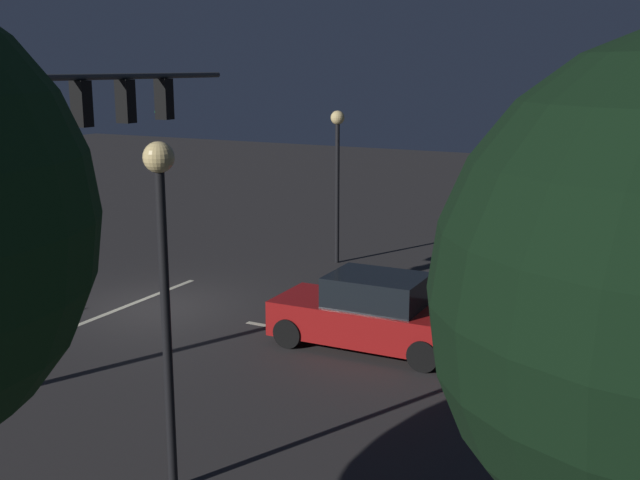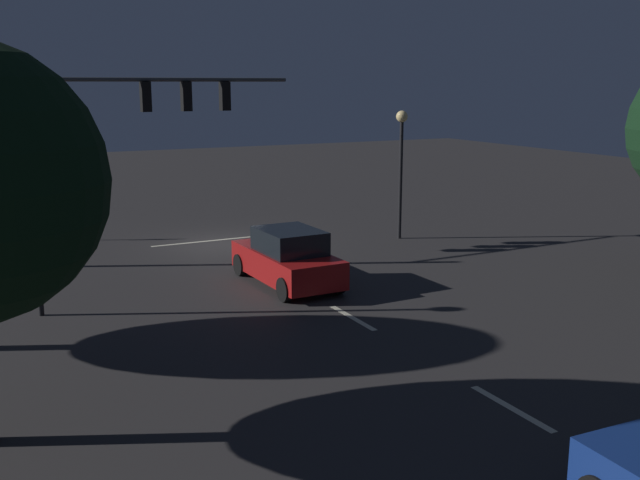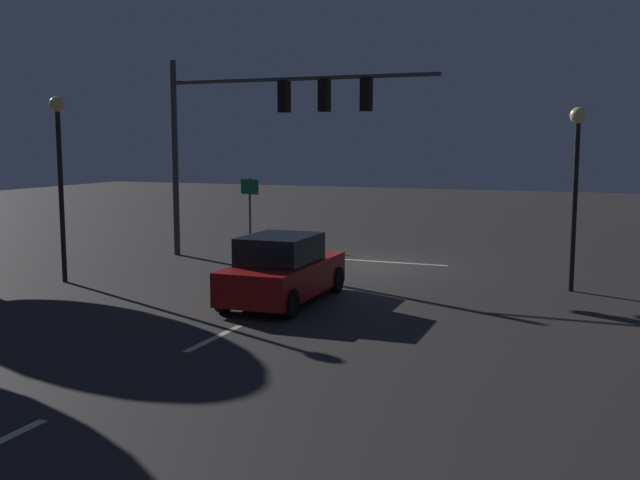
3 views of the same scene
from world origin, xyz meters
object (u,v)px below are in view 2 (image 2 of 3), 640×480
(car_approaching, at_px, (287,258))
(route_sign, at_px, (31,193))
(street_lamp_left_kerb, at_px, (401,149))
(street_lamp_right_kerb, at_px, (30,175))
(traffic_signal_assembly, at_px, (124,116))

(car_approaching, distance_m, route_sign, 11.76)
(street_lamp_left_kerb, bearing_deg, street_lamp_right_kerb, 16.45)
(traffic_signal_assembly, height_order, street_lamp_left_kerb, traffic_signal_assembly)
(car_approaching, xyz_separation_m, street_lamp_right_kerb, (6.93, -0.13, 2.85))
(car_approaching, height_order, street_lamp_left_kerb, street_lamp_left_kerb)
(street_lamp_left_kerb, distance_m, street_lamp_right_kerb, 14.12)
(street_lamp_left_kerb, relative_size, street_lamp_right_kerb, 0.93)
(traffic_signal_assembly, relative_size, car_approaching, 2.15)
(street_lamp_right_kerb, bearing_deg, car_approaching, 178.90)
(traffic_signal_assembly, xyz_separation_m, route_sign, (2.72, -4.23, -2.98))
(route_sign, bearing_deg, traffic_signal_assembly, 122.79)
(car_approaching, distance_m, street_lamp_left_kerb, 8.23)
(traffic_signal_assembly, relative_size, route_sign, 3.71)
(street_lamp_right_kerb, height_order, route_sign, street_lamp_right_kerb)
(traffic_signal_assembly, distance_m, route_sign, 5.84)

